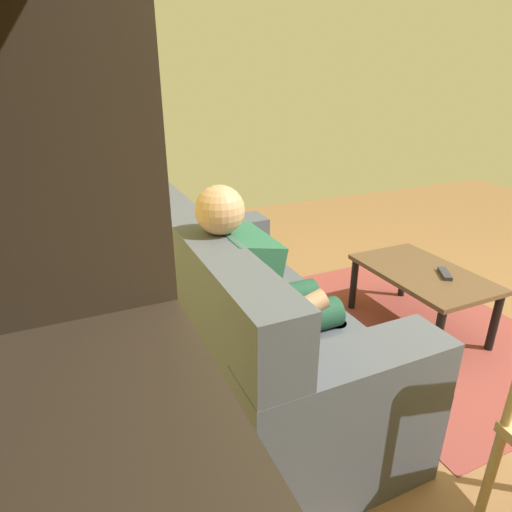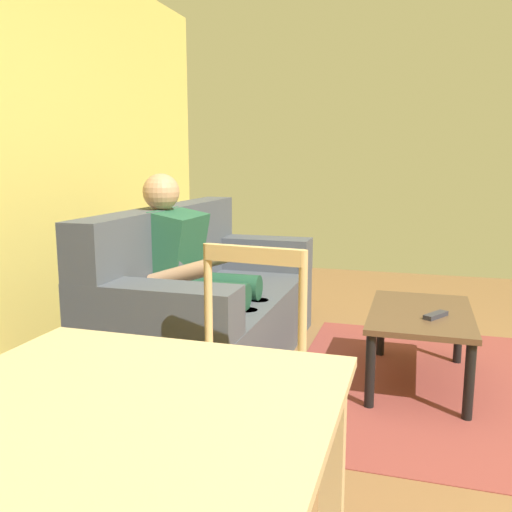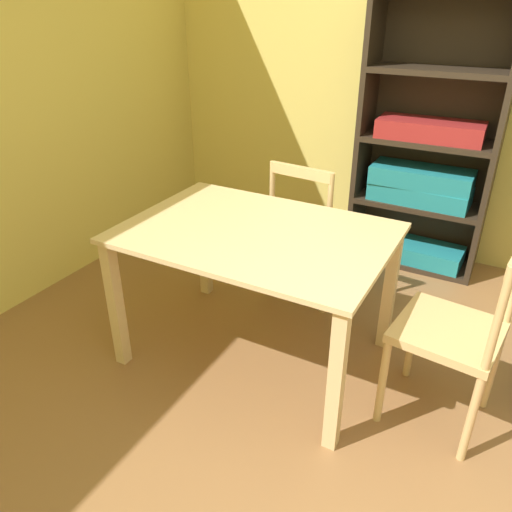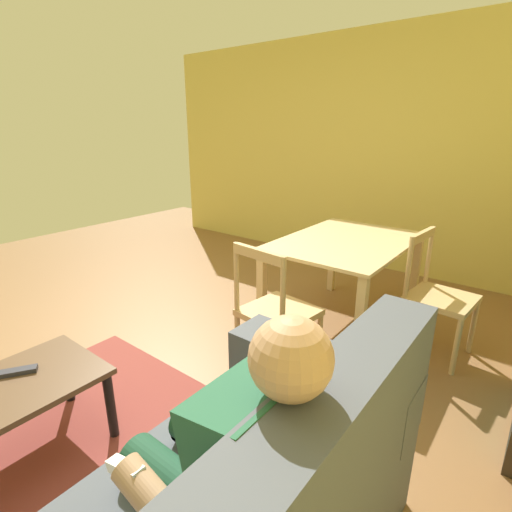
# 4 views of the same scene
# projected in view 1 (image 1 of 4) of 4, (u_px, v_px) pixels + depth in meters

# --- Properties ---
(couch) EXTENTS (1.87, 0.84, 0.97)m
(couch) POSITION_uv_depth(u_px,v_px,m) (245.00, 325.00, 2.27)
(couch) COLOR #474C56
(couch) RESTS_ON ground_plane
(person_lounging) EXTENTS (0.59, 0.86, 1.17)m
(person_lounging) POSITION_uv_depth(u_px,v_px,m) (263.00, 297.00, 2.02)
(person_lounging) COLOR #23563D
(person_lounging) RESTS_ON ground_plane
(coffee_table) EXTENTS (0.87, 0.55, 0.42)m
(coffee_table) POSITION_uv_depth(u_px,v_px,m) (422.00, 279.00, 2.78)
(coffee_table) COLOR brown
(coffee_table) RESTS_ON ground_plane
(tv_remote) EXTENTS (0.17, 0.13, 0.02)m
(tv_remote) POSITION_uv_depth(u_px,v_px,m) (445.00, 274.00, 2.69)
(tv_remote) COLOR #2D2D38
(tv_remote) RESTS_ON coffee_table
(area_rug) EXTENTS (2.00, 1.40, 0.01)m
(area_rug) POSITION_uv_depth(u_px,v_px,m) (414.00, 326.00, 2.92)
(area_rug) COLOR brown
(area_rug) RESTS_ON ground_plane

